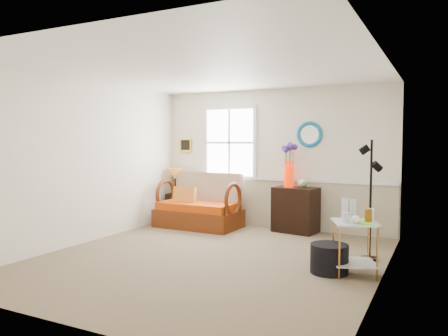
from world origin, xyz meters
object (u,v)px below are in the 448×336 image
at_px(side_table, 354,248).
at_px(lamp_stand, 176,207).
at_px(floor_lamp, 371,200).
at_px(ottoman, 329,259).
at_px(loveseat, 198,200).
at_px(cabinet, 296,210).

bearing_deg(side_table, lamp_stand, 152.06).
height_order(floor_lamp, ottoman, floor_lamp).
xyz_separation_m(side_table, floor_lamp, (0.07, 0.79, 0.50)).
height_order(loveseat, side_table, loveseat).
bearing_deg(ottoman, cabinet, 117.29).
height_order(loveseat, floor_lamp, floor_lamp).
relative_size(cabinet, ottoman, 1.72).
xyz_separation_m(loveseat, floor_lamp, (3.25, -0.90, 0.32)).
relative_size(loveseat, side_table, 2.38).
height_order(lamp_stand, cabinet, cabinet).
distance_m(cabinet, ottoman, 2.45).
distance_m(cabinet, floor_lamp, 2.01).
bearing_deg(loveseat, side_table, -26.62).
bearing_deg(loveseat, floor_lamp, -14.19).
xyz_separation_m(loveseat, side_table, (3.19, -1.69, -0.18)).
bearing_deg(floor_lamp, cabinet, 128.94).
relative_size(cabinet, side_table, 1.23).
height_order(loveseat, ottoman, loveseat).
height_order(lamp_stand, floor_lamp, floor_lamp).
distance_m(lamp_stand, floor_lamp, 4.29).
distance_m(loveseat, cabinet, 1.83).
xyz_separation_m(loveseat, ottoman, (2.90, -1.77, -0.33)).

